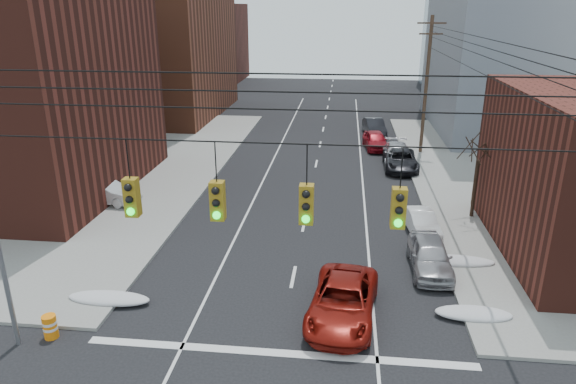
% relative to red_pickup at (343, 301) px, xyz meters
% --- Properties ---
extents(building_brick_far, '(22.00, 18.00, 12.00)m').
position_rel_red_pickup_xyz_m(building_brick_far, '(-28.25, 65.01, 5.25)').
color(building_brick_far, '#4D1F17').
rests_on(building_brick_far, ground).
extents(building_glass, '(20.00, 18.00, 22.00)m').
position_rel_red_pickup_xyz_m(building_glass, '(21.75, 61.01, 10.25)').
color(building_glass, gray).
rests_on(building_glass, ground).
extents(utility_pole_far, '(2.20, 0.28, 11.00)m').
position_rel_red_pickup_xyz_m(utility_pole_far, '(6.25, 25.01, 5.04)').
color(utility_pole_far, '#473323').
rests_on(utility_pole_far, ground).
extents(traffic_signals, '(17.00, 0.42, 2.02)m').
position_rel_red_pickup_xyz_m(traffic_signals, '(-2.16, -6.02, 6.42)').
color(traffic_signals, black).
rests_on(traffic_signals, ground).
extents(bare_tree, '(2.09, 2.20, 4.93)m').
position_rel_red_pickup_xyz_m(bare_tree, '(7.33, 11.01, 1.57)').
color(bare_tree, black).
rests_on(bare_tree, ground).
extents(snow_nw, '(3.50, 1.08, 0.42)m').
position_rel_red_pickup_xyz_m(snow_nw, '(-9.65, 0.01, -0.54)').
color(snow_nw, silver).
rests_on(snow_nw, ground).
extents(snow_ne, '(3.00, 1.08, 0.42)m').
position_rel_red_pickup_xyz_m(snow_ne, '(5.15, 0.51, -0.54)').
color(snow_ne, silver).
rests_on(snow_ne, ground).
extents(snow_east_far, '(4.00, 1.08, 0.42)m').
position_rel_red_pickup_xyz_m(snow_east_far, '(5.15, 5.01, -0.54)').
color(snow_east_far, silver).
rests_on(snow_east_far, ground).
extents(red_pickup, '(3.07, 5.63, 1.50)m').
position_rel_red_pickup_xyz_m(red_pickup, '(0.00, 0.00, 0.00)').
color(red_pickup, maroon).
rests_on(red_pickup, ground).
extents(parked_car_a, '(1.80, 4.46, 1.52)m').
position_rel_red_pickup_xyz_m(parked_car_a, '(3.98, 4.35, 0.01)').
color(parked_car_a, '#9F9EA3').
rests_on(parked_car_a, ground).
extents(parked_car_b, '(1.83, 3.93, 1.25)m').
position_rel_red_pickup_xyz_m(parked_car_b, '(4.15, 8.54, -0.12)').
color(parked_car_b, white).
rests_on(parked_car_b, ground).
extents(parked_car_c, '(2.41, 5.20, 1.44)m').
position_rel_red_pickup_xyz_m(parked_car_c, '(4.15, 20.29, -0.03)').
color(parked_car_c, black).
rests_on(parked_car_c, ground).
extents(parked_car_d, '(2.23, 5.20, 1.49)m').
position_rel_red_pickup_xyz_m(parked_car_d, '(4.02, 21.86, -0.00)').
color(parked_car_d, '#A6A6AB').
rests_on(parked_car_d, ground).
extents(parked_car_e, '(2.35, 4.65, 1.52)m').
position_rel_red_pickup_xyz_m(parked_car_e, '(2.55, 26.01, 0.01)').
color(parked_car_e, maroon).
rests_on(parked_car_e, ground).
extents(parked_car_f, '(2.25, 4.90, 1.56)m').
position_rel_red_pickup_xyz_m(parked_car_f, '(2.68, 31.10, 0.03)').
color(parked_car_f, black).
rests_on(parked_car_f, ground).
extents(lot_car_a, '(4.41, 2.14, 1.39)m').
position_rel_red_pickup_xyz_m(lot_car_a, '(-14.66, 10.70, 0.10)').
color(lot_car_a, silver).
rests_on(lot_car_a, sidewalk_nw).
extents(lot_car_b, '(5.56, 3.54, 1.43)m').
position_rel_red_pickup_xyz_m(lot_car_b, '(-18.20, 18.03, 0.12)').
color(lot_car_b, '#9D9DA2').
rests_on(lot_car_b, sidewalk_nw).
extents(lot_car_c, '(4.73, 2.67, 1.29)m').
position_rel_red_pickup_xyz_m(lot_car_c, '(-21.60, 16.44, 0.05)').
color(lot_car_c, black).
rests_on(lot_car_c, sidewalk_nw).
extents(lot_car_d, '(4.01, 2.33, 1.28)m').
position_rel_red_pickup_xyz_m(lot_car_d, '(-19.72, 18.64, 0.04)').
color(lot_car_d, '#AEAEB3').
rests_on(lot_car_d, sidewalk_nw).
extents(construction_barrel, '(0.55, 0.55, 0.92)m').
position_rel_red_pickup_xyz_m(construction_barrel, '(-10.75, -2.49, -0.27)').
color(construction_barrel, orange).
rests_on(construction_barrel, ground).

